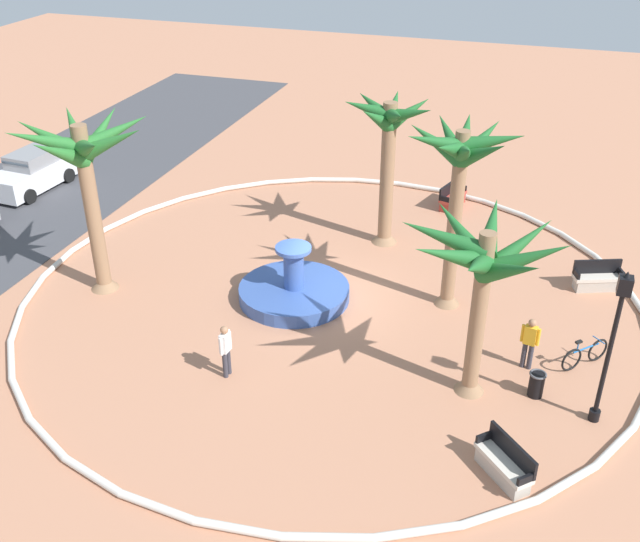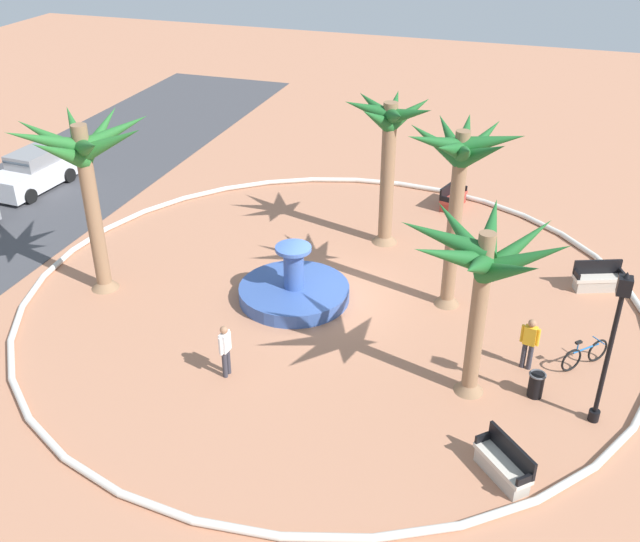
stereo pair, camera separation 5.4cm
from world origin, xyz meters
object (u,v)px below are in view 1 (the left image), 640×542
Objects in this scene: person_cyclist_helmet at (529,341)px; parked_car_second at (32,173)px; fountain at (294,291)px; lamppost at (613,337)px; bench_north at (597,280)px; person_cyclist_photo at (226,348)px; palm_tree_near_fountain at (388,139)px; palm_tree_by_curb at (84,162)px; bicycle_red_frame at (585,354)px; bench_west at (504,465)px; trash_bin at (536,384)px; palm_tree_mid_plaza at (460,166)px; palm_tree_far_side at (483,265)px; bench_east at (452,199)px.

parked_car_second is at bearing 73.03° from person_cyclist_helmet.
fountain is 0.82× the size of lamppost.
person_cyclist_photo is at bearing 129.76° from bench_north.
person_cyclist_helmet is (-6.32, -5.65, -3.11)m from palm_tree_near_fountain.
person_cyclist_photo is (-2.93, 7.84, 0.00)m from person_cyclist_helmet.
bicycle_red_frame is (0.45, -15.23, -4.08)m from palm_tree_by_curb.
lamppost is 3.19m from bicycle_red_frame.
palm_tree_near_fountain reaches higher than bench_west.
bench_north is at bearing -98.75° from palm_tree_near_fountain.
parked_car_second is at bearing 75.51° from bicycle_red_frame.
trash_bin is at bearing -164.31° from person_cyclist_helmet.
palm_tree_mid_plaza reaches higher than bicycle_red_frame.
palm_tree_by_curb is at bearing 62.36° from person_cyclist_photo.
trash_bin is (0.34, -1.74, -3.47)m from palm_tree_far_side.
palm_tree_mid_plaza is 1.21× the size of palm_tree_far_side.
fountain is at bearing -110.04° from parked_car_second.
bench_west is at bearing 161.34° from bicycle_red_frame.
bicycle_red_frame is at bearing -116.17° from palm_tree_mid_plaza.
lamppost is at bearing -133.31° from person_cyclist_helmet.
fountain is 2.81× the size of bicycle_red_frame.
person_cyclist_photo is at bearing 102.00° from trash_bin.
person_cyclist_helmet is (-0.59, 1.53, 0.51)m from bicycle_red_frame.
person_cyclist_photo is at bearing 78.62° from bench_west.
palm_tree_by_curb is at bearing 107.86° from bench_north.
parked_car_second is at bearing 102.34° from bench_east.
palm_tree_far_side is 7.22m from person_cyclist_photo.
trash_bin is 8.37m from person_cyclist_photo.
parked_car_second is at bearing 49.81° from palm_tree_by_curb.
bicycle_red_frame is at bearing -151.40° from bench_east.
bench_west reaches higher than bicycle_red_frame.
bench_east is at bearing 24.92° from lamppost.
bench_north is (-1.16, -7.54, -3.66)m from palm_tree_near_fountain.
palm_tree_near_fountain is 1.28× the size of lamppost.
bench_east is at bearing 28.60° from bicycle_red_frame.
person_cyclist_helmet is at bearing 111.12° from bicycle_red_frame.
lamppost is (-12.01, -5.58, 2.20)m from bench_east.
palm_tree_mid_plaza is at bearing 17.03° from palm_tree_far_side.
trash_bin is at bearing -141.93° from palm_tree_mid_plaza.
person_cyclist_helmet is at bearing 15.69° from trash_bin.
palm_tree_far_side is at bearing -116.28° from fountain.
person_cyclist_helmet is at bearing -138.20° from palm_tree_near_fountain.
lamppost reaches higher than trash_bin.
lamppost is (-0.20, -3.24, -1.31)m from palm_tree_far_side.
palm_tree_near_fountain is (4.87, -1.80, 3.72)m from fountain.
palm_tree_far_side is 3.34× the size of bench_west.
lamppost is at bearing -109.66° from trash_bin.
bench_east is 17.86m from parked_car_second.
bench_west is 1.17× the size of bicycle_red_frame.
fountain is 0.87× the size of parked_car_second.
fountain is 9.57m from bench_east.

